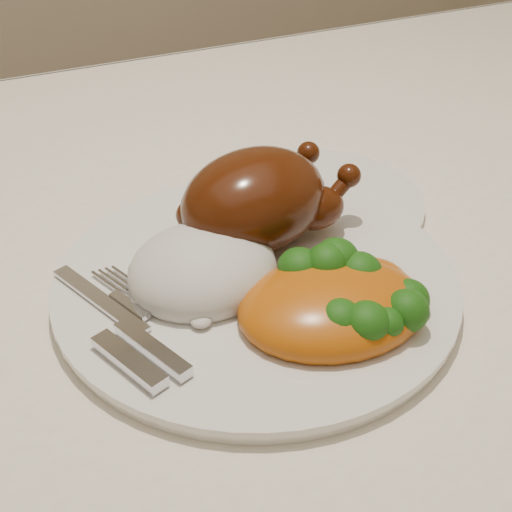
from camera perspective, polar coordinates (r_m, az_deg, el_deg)
name	(u,v)px	position (r m, az deg, el deg)	size (l,w,h in m)	color
dining_table	(200,370)	(0.65, -4.49, -9.09)	(1.60, 0.90, 0.76)	brown
tablecloth	(196,307)	(0.60, -4.81, -4.09)	(1.73, 1.03, 0.18)	white
dinner_plate	(256,283)	(0.56, 0.00, -2.21)	(0.31, 0.31, 0.01)	white
side_plate	(315,202)	(0.67, 4.74, 4.29)	(0.20, 0.20, 0.01)	white
roast_chicken	(258,199)	(0.58, 0.16, 4.58)	(0.17, 0.12, 0.08)	#471B07
rice_mound	(203,271)	(0.55, -4.28, -1.19)	(0.13, 0.12, 0.06)	white
mac_and_cheese	(341,300)	(0.52, 6.78, -3.52)	(0.15, 0.13, 0.06)	#BB5C0B
cutlery	(130,335)	(0.51, -10.06, -6.25)	(0.06, 0.16, 0.01)	silver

